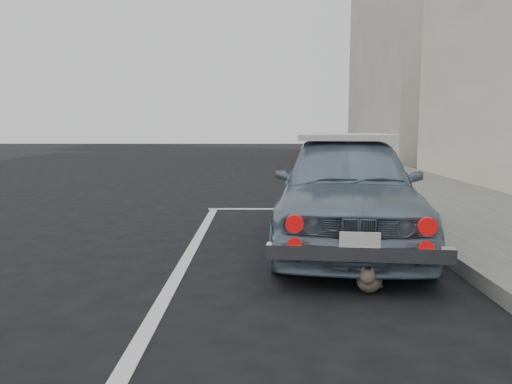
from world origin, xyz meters
The scene contains 5 objects.
building_far centered at (6.35, 20.00, 4.00)m, with size 3.50×10.00×8.00m, color #B2ABA1.
pline_front centered at (0.50, 6.50, 0.00)m, with size 3.00×0.12×0.01m, color silver.
pline_side centered at (-0.90, 3.00, 0.00)m, with size 0.12×7.00×0.01m, color silver.
retro_coupe centered at (0.91, 3.97, 0.69)m, with size 2.02×4.15×1.36m.
cat centered at (0.83, 2.17, 0.12)m, with size 0.32×0.46×0.26m.
Camera 1 is at (-0.11, -1.98, 1.41)m, focal length 35.00 mm.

